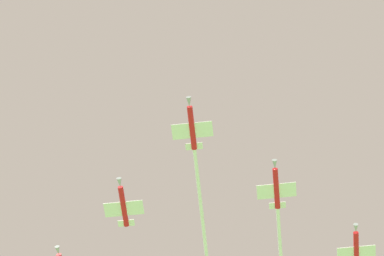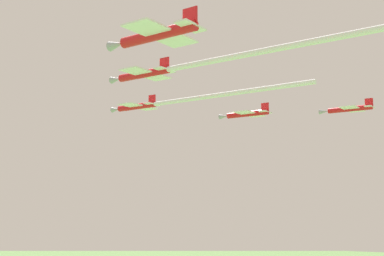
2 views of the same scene
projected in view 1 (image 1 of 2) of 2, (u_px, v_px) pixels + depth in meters
jet_lead at (197, 172)px, 165.42m from camera, size 17.30×45.63×2.67m
jet_port_inner at (281, 252)px, 175.16m from camera, size 21.90×60.12×2.67m
jet_starboard_inner at (123, 205)px, 167.91m from camera, size 9.78×12.84×2.67m
jet_port_outer at (356, 250)px, 172.72m from camera, size 9.78×12.84×2.67m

